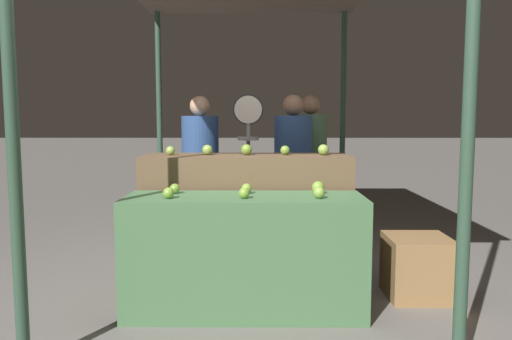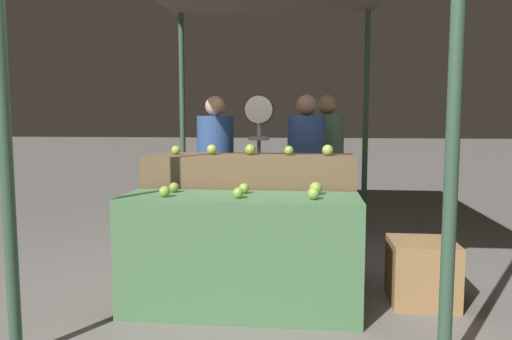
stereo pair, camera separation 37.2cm
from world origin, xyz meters
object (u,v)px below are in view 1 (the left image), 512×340
object	(u,v)px
person_customer_right	(200,161)
person_vendor_at_scale	(293,163)
person_customer_left	(310,158)
produce_scale	(248,141)
wooden_crate_side	(418,267)

from	to	relation	value
person_customer_right	person_vendor_at_scale	bearing A→B (deg)	165.88
person_customer_left	produce_scale	bearing A→B (deg)	52.62
person_vendor_at_scale	person_customer_right	bearing A→B (deg)	14.54
person_vendor_at_scale	person_customer_left	world-z (taller)	person_customer_left
person_customer_left	person_customer_right	xyz separation A→B (m)	(-1.18, -0.23, -0.02)
person_customer_right	wooden_crate_side	world-z (taller)	person_customer_right
produce_scale	person_vendor_at_scale	xyz separation A→B (m)	(0.45, 0.33, -0.24)
person_vendor_at_scale	wooden_crate_side	distance (m)	1.72
wooden_crate_side	person_vendor_at_scale	bearing A→B (deg)	123.24
person_customer_right	wooden_crate_side	xyz separation A→B (m)	(1.82, -1.52, -0.67)
person_customer_left	person_customer_right	world-z (taller)	person_customer_left
person_vendor_at_scale	wooden_crate_side	size ratio (longest dim) A/B	3.42
produce_scale	wooden_crate_side	xyz separation A→B (m)	(1.31, -0.99, -0.91)
person_customer_left	wooden_crate_side	xyz separation A→B (m)	(0.65, -1.75, -0.69)
produce_scale	person_customer_right	world-z (taller)	person_customer_right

